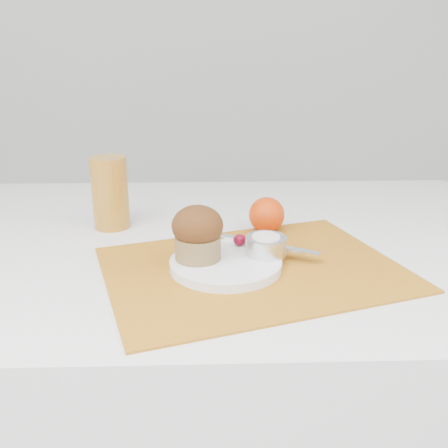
{
  "coord_description": "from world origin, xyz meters",
  "views": [
    {
      "loc": [
        -0.03,
        -0.82,
        1.09
      ],
      "look_at": [
        -0.01,
        -0.02,
        0.8
      ],
      "focal_mm": 40.0,
      "sensor_mm": 36.0,
      "label": 1
    }
  ],
  "objects_px": {
    "plate": "(226,264)",
    "juice_glass": "(110,193)",
    "orange": "(267,215)",
    "muffin": "(198,233)",
    "table": "(226,400)"
  },
  "relations": [
    {
      "from": "orange",
      "to": "juice_glass",
      "type": "relative_size",
      "value": 0.49
    },
    {
      "from": "table",
      "to": "orange",
      "type": "distance_m",
      "value": 0.42
    },
    {
      "from": "plate",
      "to": "juice_glass",
      "type": "bearing_deg",
      "value": 135.68
    },
    {
      "from": "juice_glass",
      "to": "muffin",
      "type": "relative_size",
      "value": 1.57
    },
    {
      "from": "table",
      "to": "juice_glass",
      "type": "distance_m",
      "value": 0.5
    },
    {
      "from": "orange",
      "to": "muffin",
      "type": "bearing_deg",
      "value": -127.59
    },
    {
      "from": "table",
      "to": "muffin",
      "type": "relative_size",
      "value": 13.47
    },
    {
      "from": "table",
      "to": "orange",
      "type": "bearing_deg",
      "value": 16.43
    },
    {
      "from": "table",
      "to": "muffin",
      "type": "distance_m",
      "value": 0.46
    },
    {
      "from": "plate",
      "to": "juice_glass",
      "type": "relative_size",
      "value": 1.27
    },
    {
      "from": "muffin",
      "to": "table",
      "type": "bearing_deg",
      "value": 70.71
    },
    {
      "from": "plate",
      "to": "muffin",
      "type": "relative_size",
      "value": 2.0
    },
    {
      "from": "orange",
      "to": "juice_glass",
      "type": "xyz_separation_m",
      "value": [
        -0.3,
        0.04,
        0.04
      ]
    },
    {
      "from": "plate",
      "to": "juice_glass",
      "type": "xyz_separation_m",
      "value": [
        -0.22,
        0.21,
        0.06
      ]
    },
    {
      "from": "table",
      "to": "plate",
      "type": "height_order",
      "value": "plate"
    }
  ]
}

